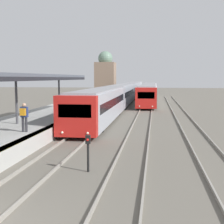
% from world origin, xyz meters
% --- Properties ---
extents(platform_canopy, '(4.00, 23.50, 3.35)m').
position_xyz_m(platform_canopy, '(-4.26, 12.70, 4.10)').
color(platform_canopy, '#4C515B').
rests_on(platform_canopy, station_platform).
extents(person_on_platform, '(0.40, 0.40, 1.66)m').
position_xyz_m(person_on_platform, '(-2.48, 9.70, 1.87)').
color(person_on_platform, '#2D2D33').
rests_on(person_on_platform, station_platform).
extents(train_near, '(2.72, 67.86, 2.98)m').
position_xyz_m(train_near, '(0.00, 45.48, 1.66)').
color(train_near, red).
rests_on(train_near, ground_plane).
extents(train_far, '(2.62, 33.92, 2.92)m').
position_xyz_m(train_far, '(3.84, 47.41, 1.63)').
color(train_far, red).
rests_on(train_far, ground_plane).
extents(signal_post_near, '(0.20, 0.21, 1.58)m').
position_xyz_m(signal_post_near, '(2.14, 5.53, 0.99)').
color(signal_post_near, black).
rests_on(signal_post_near, ground_plane).
extents(distant_domed_building, '(4.00, 4.00, 9.41)m').
position_xyz_m(distant_domed_building, '(-5.28, 56.74, 4.37)').
color(distant_domed_building, '#89705B').
rests_on(distant_domed_building, ground_plane).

